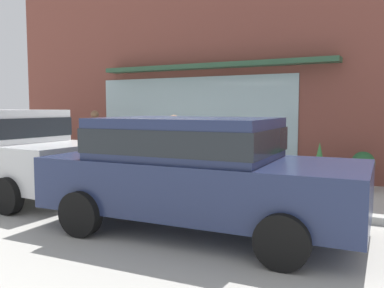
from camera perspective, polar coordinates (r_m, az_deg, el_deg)
The scene contains 13 objects.
ground_plane at distance 8.54m, azimuth -6.00°, elevation -6.72°, with size 60.00×60.00×0.00m, color #B2AFA8.
curb_strip at distance 8.37m, azimuth -6.79°, elevation -6.56°, with size 14.00×0.24×0.12m, color #B2B2AD.
storefront at distance 11.17m, azimuth 3.25°, elevation 9.64°, with size 14.00×0.81×5.37m.
fire_hydrant at distance 8.77m, azimuth 0.83°, elevation -3.24°, with size 0.38×0.34×0.94m.
pedestrian_with_handbag at distance 9.36m, azimuth -2.35°, elevation -0.01°, with size 0.59×0.46×1.57m.
pedestrian_passerby at distance 11.79m, azimuth -13.18°, elevation 1.18°, with size 0.41×0.33×1.65m.
parked_car_navy at distance 5.84m, azimuth 0.48°, elevation -3.21°, with size 4.50×2.24×1.60m.
parked_car_silver at distance 8.93m, azimuth -24.53°, elevation -0.51°, with size 4.04×2.07×1.69m.
potted_plant_window_right at distance 11.65m, azimuth -7.27°, elevation -1.80°, with size 0.44×0.44×0.69m.
potted_plant_window_left at distance 12.71m, azimuth -13.40°, elevation -1.57°, with size 0.32×0.32×0.57m.
potted_plant_near_hydrant at distance 9.39m, azimuth 22.45°, elevation -3.06°, with size 0.48×0.48×0.82m.
potted_plant_window_center at distance 9.70m, azimuth 17.10°, elevation -2.73°, with size 0.34×0.34×0.97m.
potted_plant_doorstep at distance 13.19m, azimuth -17.17°, elevation -0.37°, with size 0.40×0.40×1.13m.
Camera 1 is at (4.74, -6.89, 1.75)m, focal length 38.76 mm.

